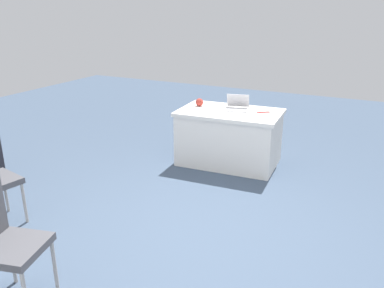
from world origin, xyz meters
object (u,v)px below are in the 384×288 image
at_px(chair_near_front, 3,238).
at_px(laptop_silver, 237,107).
at_px(yarn_ball, 199,102).
at_px(table_foreground, 229,137).
at_px(scissors_red, 263,112).

relative_size(chair_near_front, laptop_silver, 2.58).
bearing_deg(yarn_ball, chair_near_front, 90.88).
distance_m(table_foreground, yarn_ball, 0.67).
distance_m(table_foreground, chair_near_front, 3.44).
relative_size(table_foreground, chair_near_front, 1.52).
relative_size(table_foreground, laptop_silver, 3.91).
height_order(yarn_ball, scissors_red, yarn_ball).
relative_size(yarn_ball, scissors_red, 0.63).
bearing_deg(yarn_ball, scissors_red, -176.46).
bearing_deg(table_foreground, yarn_ball, -7.34).
xyz_separation_m(yarn_ball, scissors_red, (-0.95, -0.06, -0.05)).
bearing_deg(scissors_red, table_foreground, -20.24).
xyz_separation_m(chair_near_front, laptop_silver, (-0.51, -3.51, 0.26)).
xyz_separation_m(laptop_silver, yarn_ball, (0.57, 0.04, 0.02)).
distance_m(laptop_silver, yarn_ball, 0.57).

